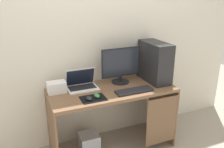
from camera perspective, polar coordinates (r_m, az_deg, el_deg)
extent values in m
plane|color=#9E9384|center=(3.10, 0.00, -16.87)|extent=(8.00, 8.00, 0.00)
cube|color=beige|center=(2.87, -2.76, 8.66)|extent=(4.00, 0.04, 2.60)
cube|color=brown|center=(2.72, 0.00, -3.92)|extent=(1.43, 0.62, 0.03)
cube|color=brown|center=(2.74, -14.09, -13.59)|extent=(0.02, 0.62, 0.74)
cube|color=brown|center=(3.20, 11.80, -8.23)|extent=(0.02, 0.62, 0.74)
cube|color=brown|center=(2.86, 11.77, -10.98)|extent=(0.40, 0.01, 0.59)
cube|color=#232326|center=(2.94, 10.17, 2.90)|extent=(0.22, 0.48, 0.48)
cylinder|color=black|center=(2.91, 2.01, -1.85)|extent=(0.21, 0.21, 0.01)
cylinder|color=black|center=(2.89, 2.02, -1.10)|extent=(0.04, 0.04, 0.07)
cube|color=black|center=(2.82, 2.14, 2.82)|extent=(0.49, 0.02, 0.35)
cube|color=#232833|center=(2.81, 2.23, 2.76)|extent=(0.46, 0.00, 0.32)
cube|color=white|center=(2.73, -7.05, -3.43)|extent=(0.34, 0.24, 0.01)
cube|color=black|center=(2.75, -7.17, -3.14)|extent=(0.30, 0.16, 0.00)
cube|color=white|center=(2.76, -7.61, -0.67)|extent=(0.34, 0.08, 0.22)
cube|color=black|center=(2.76, -7.57, -0.76)|extent=(0.32, 0.07, 0.19)
cube|color=white|center=(2.67, -13.12, -3.09)|extent=(0.20, 0.14, 0.12)
cube|color=#232326|center=(2.65, 5.31, -4.02)|extent=(0.42, 0.14, 0.02)
cube|color=black|center=(2.49, -4.51, -5.85)|extent=(0.26, 0.20, 0.00)
ellipsoid|color=#338C4C|center=(2.50, -3.62, -5.19)|extent=(0.06, 0.10, 0.03)
ellipsoid|color=#232326|center=(2.45, -5.52, -5.77)|extent=(0.06, 0.10, 0.03)
cube|color=#B7BCC6|center=(2.98, -5.55, -15.99)|extent=(0.22, 0.22, 0.22)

